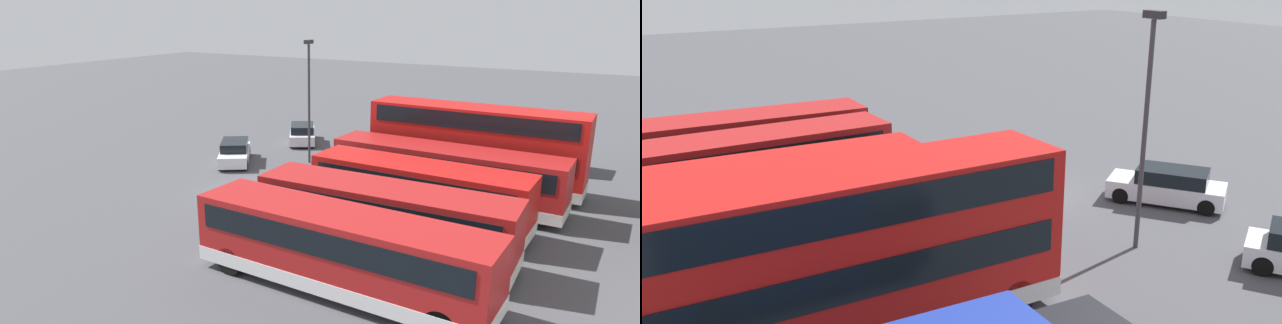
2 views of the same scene
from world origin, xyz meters
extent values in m
plane|color=#47474C|center=(0.00, 0.00, 0.00)|extent=(140.00, 140.00, 0.00)
cube|color=#B71411|center=(-7.01, 10.41, 2.45)|extent=(2.74, 11.67, 4.20)
cube|color=silver|center=(-7.01, 10.41, 0.62)|extent=(2.78, 11.71, 0.55)
cube|color=black|center=(-7.01, 10.41, 2.25)|extent=(2.79, 10.87, 0.90)
cube|color=black|center=(-7.01, 10.41, 3.95)|extent=(2.79, 10.87, 0.90)
cube|color=black|center=(-7.11, 4.57, 2.25)|extent=(2.25, 0.10, 1.10)
cylinder|color=black|center=(-5.96, 5.98, 0.55)|extent=(0.32, 1.10, 1.10)
cylinder|color=black|center=(-8.21, 6.02, 0.55)|extent=(0.32, 1.10, 1.10)
cylinder|color=black|center=(-5.81, 14.80, 0.55)|extent=(0.32, 1.10, 1.10)
cylinder|color=black|center=(-8.06, 14.84, 0.55)|extent=(0.32, 1.10, 1.10)
cube|color=#A51919|center=(-3.49, 9.94, 1.65)|extent=(2.88, 11.81, 2.60)
cube|color=silver|center=(-3.49, 9.94, 0.62)|extent=(2.92, 11.85, 0.55)
cube|color=black|center=(-3.49, 9.94, 2.25)|extent=(2.92, 11.02, 0.90)
cube|color=black|center=(-3.66, 4.04, 2.25)|extent=(2.25, 0.12, 1.10)
cylinder|color=black|center=(-2.50, 5.43, 0.55)|extent=(0.33, 1.11, 1.10)
cylinder|color=black|center=(-4.74, 5.50, 0.55)|extent=(0.33, 1.11, 1.10)
cylinder|color=black|center=(-2.24, 14.38, 0.55)|extent=(0.33, 1.11, 1.10)
cylinder|color=black|center=(-4.49, 14.44, 0.55)|extent=(0.33, 1.11, 1.10)
cube|color=#B71411|center=(0.08, 9.82, 1.65)|extent=(2.94, 10.13, 2.60)
cube|color=silver|center=(0.08, 9.82, 0.62)|extent=(2.98, 10.17, 0.55)
cube|color=black|center=(0.08, 9.82, 2.25)|extent=(2.97, 9.33, 0.90)
cube|color=black|center=(-0.12, 4.77, 2.25)|extent=(2.25, 0.15, 1.10)
cylinder|color=black|center=(1.06, 6.16, 0.55)|extent=(0.34, 1.11, 1.10)
cylinder|color=black|center=(-1.19, 6.25, 0.55)|extent=(0.34, 1.11, 1.10)
cylinder|color=black|center=(1.34, 13.39, 0.55)|extent=(0.34, 1.11, 1.10)
cylinder|color=black|center=(-0.90, 13.48, 0.55)|extent=(0.34, 1.11, 1.10)
cube|color=#A51919|center=(3.81, 9.73, 1.65)|extent=(2.68, 10.55, 2.60)
cube|color=silver|center=(3.81, 9.73, 0.62)|extent=(2.72, 10.59, 0.55)
cube|color=black|center=(3.81, 9.73, 2.25)|extent=(2.73, 9.75, 0.90)
cube|color=black|center=(3.87, 4.44, 2.25)|extent=(2.25, 0.09, 1.10)
cylinder|color=black|center=(4.98, 5.89, 0.55)|extent=(0.31, 1.10, 1.10)
cylinder|color=black|center=(2.73, 5.86, 0.55)|extent=(0.31, 1.10, 1.10)
cylinder|color=black|center=(4.89, 13.61, 0.55)|extent=(0.31, 1.10, 1.10)
cylinder|color=black|center=(2.64, 13.58, 0.55)|extent=(0.31, 1.10, 1.10)
cube|color=#A51919|center=(7.27, 9.60, 1.65)|extent=(3.00, 11.22, 2.60)
cube|color=silver|center=(7.27, 9.60, 0.62)|extent=(3.04, 11.26, 0.55)
cube|color=black|center=(7.27, 9.60, 2.25)|extent=(3.03, 10.42, 0.90)
cube|color=black|center=(7.05, 4.01, 2.25)|extent=(2.25, 0.15, 1.10)
cylinder|color=black|center=(8.23, 5.40, 0.55)|extent=(0.34, 1.11, 1.10)
cylinder|color=black|center=(5.98, 5.49, 0.55)|extent=(0.34, 1.11, 1.10)
cylinder|color=black|center=(6.32, 13.80, 0.55)|extent=(0.34, 1.11, 1.10)
cube|color=navy|center=(-12.95, 11.67, 1.80)|extent=(2.78, 5.62, 2.80)
cube|color=black|center=(-13.14, 7.92, 1.50)|extent=(2.60, 2.12, 2.20)
cylinder|color=black|center=(-12.01, 7.87, 0.50)|extent=(0.33, 1.01, 1.00)
cylinder|color=black|center=(-14.27, 7.98, 0.50)|extent=(0.33, 1.01, 1.00)
cylinder|color=black|center=(-11.73, 13.36, 0.50)|extent=(0.33, 1.01, 1.00)
cylinder|color=black|center=(-13.99, 13.47, 0.50)|extent=(0.33, 1.01, 1.00)
cube|color=silver|center=(-11.05, -3.36, 0.53)|extent=(4.52, 3.73, 0.70)
cube|color=black|center=(-10.88, -3.26, 1.15)|extent=(3.00, 2.72, 0.55)
cylinder|color=black|center=(-11.90, -4.83, 0.32)|extent=(0.66, 0.52, 0.64)
cylinder|color=black|center=(-12.74, -3.47, 0.32)|extent=(0.66, 0.52, 0.64)
cylinder|color=black|center=(-9.35, -3.26, 0.32)|extent=(0.66, 0.52, 0.64)
cylinder|color=black|center=(-10.19, -1.90, 0.32)|extent=(0.66, 0.52, 0.64)
cube|color=silver|center=(-4.13, -4.24, 0.53)|extent=(4.68, 3.97, 0.70)
cube|color=black|center=(-4.30, -4.35, 1.15)|extent=(3.12, 2.85, 0.55)
cylinder|color=black|center=(-3.25, -2.67, 0.32)|extent=(0.65, 0.54, 0.64)
cylinder|color=black|center=(-2.35, -3.99, 0.32)|extent=(0.65, 0.54, 0.64)
cylinder|color=black|center=(-5.92, -4.48, 0.32)|extent=(0.65, 0.54, 0.64)
cylinder|color=black|center=(-5.02, -5.80, 0.32)|extent=(0.65, 0.54, 0.64)
cylinder|color=#38383D|center=(-6.65, -0.10, 3.78)|extent=(0.16, 0.16, 7.57)
cube|color=#262628|center=(-6.65, -0.10, 7.72)|extent=(0.70, 0.30, 0.24)
camera|label=1|loc=(23.14, 17.98, 9.86)|focal=31.15mm
camera|label=2|loc=(-21.49, 15.81, 9.48)|focal=37.95mm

